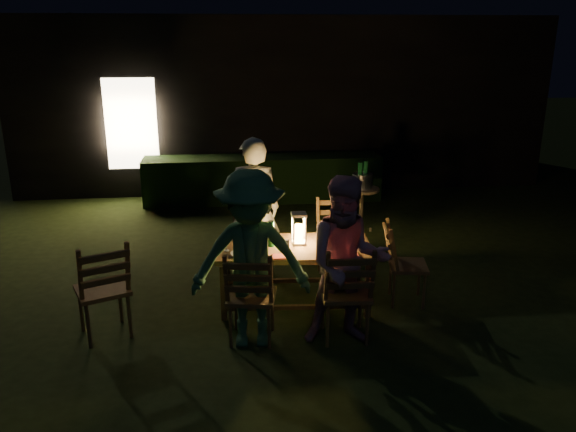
{
  "coord_description": "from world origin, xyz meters",
  "views": [
    {
      "loc": [
        -1.18,
        -6.04,
        2.82
      ],
      "look_at": [
        -0.5,
        -0.19,
        0.94
      ],
      "focal_mm": 35.0,
      "sensor_mm": 36.0,
      "label": 1
    }
  ],
  "objects": [
    {
      "name": "chair_near_left",
      "position": [
        -0.97,
        -1.18,
        0.3
      ],
      "size": [
        0.53,
        0.55,
        1.01
      ],
      "rotation": [
        0.0,
        0.0,
        -0.18
      ],
      "color": "#55381C",
      "rests_on": "ground"
    },
    {
      "name": "chair_spare",
      "position": [
        -2.39,
        -0.92,
        0.32
      ],
      "size": [
        0.63,
        0.65,
        1.06
      ],
      "rotation": [
        0.0,
        0.0,
        0.4
      ],
      "color": "#55381C",
      "rests_on": "ground"
    },
    {
      "name": "bottle_table",
      "position": [
        -0.71,
        -0.42,
        0.83
      ],
      "size": [
        0.07,
        0.07,
        0.28
      ],
      "primitive_type": "cylinder",
      "color": "#0F471E",
      "rests_on": "dining_table"
    },
    {
      "name": "plate_near_right",
      "position": [
        -0.03,
        -0.69,
        0.69
      ],
      "size": [
        0.25,
        0.25,
        0.01
      ],
      "primitive_type": "cylinder",
      "color": "white",
      "rests_on": "dining_table"
    },
    {
      "name": "phone",
      "position": [
        -1.1,
        -0.69,
        0.69
      ],
      "size": [
        0.14,
        0.07,
        0.01
      ],
      "primitive_type": "cube",
      "color": "black",
      "rests_on": "dining_table"
    },
    {
      "name": "wineglass_d",
      "position": [
        0.17,
        -0.31,
        0.77
      ],
      "size": [
        0.06,
        0.06,
        0.18
      ],
      "primitive_type": null,
      "color": "#59070F",
      "rests_on": "dining_table"
    },
    {
      "name": "bottle_bucket_b",
      "position": [
        0.89,
        1.86,
        0.85
      ],
      "size": [
        0.07,
        0.07,
        0.32
      ],
      "primitive_type": "cylinder",
      "color": "#0F471E",
      "rests_on": "side_table"
    },
    {
      "name": "side_table",
      "position": [
        0.84,
        1.82,
        0.61
      ],
      "size": [
        0.51,
        0.51,
        0.69
      ],
      "color": "brown",
      "rests_on": "ground"
    },
    {
      "name": "wineglass_b",
      "position": [
        -1.19,
        -0.51,
        0.77
      ],
      "size": [
        0.06,
        0.06,
        0.18
      ],
      "primitive_type": null,
      "color": "#59070F",
      "rests_on": "dining_table"
    },
    {
      "name": "wineglass_c",
      "position": [
        -0.18,
        -0.74,
        0.77
      ],
      "size": [
        0.06,
        0.06,
        0.18
      ],
      "primitive_type": null,
      "color": "#59070F",
      "rests_on": "dining_table"
    },
    {
      "name": "plate_far_left",
      "position": [
        -0.99,
        -0.18,
        0.69
      ],
      "size": [
        0.25,
        0.25,
        0.01
      ],
      "primitive_type": "cylinder",
      "color": "white",
      "rests_on": "dining_table"
    },
    {
      "name": "garden_envelope",
      "position": [
        -0.01,
        6.15,
        1.58
      ],
      "size": [
        40.0,
        40.0,
        3.2
      ],
      "color": "black",
      "rests_on": "ground"
    },
    {
      "name": "dining_table",
      "position": [
        -0.46,
        -0.44,
        0.62
      ],
      "size": [
        1.7,
        0.94,
        0.69
      ],
      "rotation": [
        0.0,
        0.0,
        -0.07
      ],
      "color": "#55381C",
      "rests_on": "ground"
    },
    {
      "name": "napkin_right",
      "position": [
        0.07,
        -0.78,
        0.69
      ],
      "size": [
        0.18,
        0.14,
        0.01
      ],
      "primitive_type": "cube",
      "color": "red",
      "rests_on": "dining_table"
    },
    {
      "name": "person_opp_right",
      "position": [
        -0.07,
        -1.29,
        0.82
      ],
      "size": [
        0.84,
        0.68,
        1.65
      ],
      "primitive_type": "imported",
      "rotation": [
        0.0,
        0.0,
        -0.07
      ],
      "color": "#B57C8A",
      "rests_on": "ground"
    },
    {
      "name": "napkin_left",
      "position": [
        -0.63,
        -0.75,
        0.69
      ],
      "size": [
        0.18,
        0.14,
        0.01
      ],
      "primitive_type": "cube",
      "color": "red",
      "rests_on": "dining_table"
    },
    {
      "name": "chair_far_right",
      "position": [
        0.14,
        0.29,
        0.3
      ],
      "size": [
        0.44,
        0.47,
        0.98
      ],
      "rotation": [
        0.0,
        0.0,
        3.14
      ],
      "color": "#55381C",
      "rests_on": "ground"
    },
    {
      "name": "person_opp_left",
      "position": [
        -0.97,
        -1.23,
        0.86
      ],
      "size": [
        1.15,
        0.72,
        1.71
      ],
      "primitive_type": "imported",
      "rotation": [
        0.0,
        0.0,
        -0.07
      ],
      "color": "#387141",
      "rests_on": "ground"
    },
    {
      "name": "chair_far_left",
      "position": [
        -0.86,
        0.36,
        0.31
      ],
      "size": [
        0.5,
        0.53,
        1.04
      ],
      "rotation": [
        0.0,
        0.0,
        3.21
      ],
      "color": "#55381C",
      "rests_on": "ground"
    },
    {
      "name": "chair_end",
      "position": [
        0.77,
        -0.53,
        0.29
      ],
      "size": [
        0.52,
        0.5,
        0.95
      ],
      "rotation": [
        0.0,
        0.0,
        -1.75
      ],
      "color": "#55381C",
      "rests_on": "ground"
    },
    {
      "name": "person_house_side",
      "position": [
        -0.85,
        0.41,
        0.86
      ],
      "size": [
        0.66,
        0.46,
        1.73
      ],
      "primitive_type": "imported",
      "rotation": [
        0.0,
        0.0,
        3.07
      ],
      "color": "beige",
      "rests_on": "ground"
    },
    {
      "name": "ice_bucket",
      "position": [
        0.84,
        1.82,
        0.8
      ],
      "size": [
        0.3,
        0.3,
        0.22
      ],
      "primitive_type": "cylinder",
      "color": "#A5A8AD",
      "rests_on": "side_table"
    },
    {
      "name": "chair_near_right",
      "position": [
        -0.07,
        -1.24,
        0.31
      ],
      "size": [
        0.48,
        0.52,
        1.04
      ],
      "rotation": [
        0.0,
        0.0,
        -0.04
      ],
      "color": "#55381C",
      "rests_on": "ground"
    },
    {
      "name": "bottle_bucket_a",
      "position": [
        0.79,
        1.78,
        0.85
      ],
      "size": [
        0.07,
        0.07,
        0.32
      ],
      "primitive_type": "cylinder",
      "color": "#0F471E",
      "rests_on": "side_table"
    },
    {
      "name": "wineglass_e",
      "position": [
        -0.58,
        -0.73,
        0.77
      ],
      "size": [
        0.06,
        0.06,
        0.18
      ],
      "primitive_type": null,
      "color": "silver",
      "rests_on": "dining_table"
    },
    {
      "name": "plate_near_left",
      "position": [
        -1.03,
        -0.62,
        0.69
      ],
      "size": [
        0.25,
        0.25,
        0.01
      ],
      "primitive_type": "cylinder",
      "color": "white",
      "rests_on": "dining_table"
    },
    {
      "name": "plate_far_right",
      "position": [
        0.0,
        -0.25,
        0.69
      ],
      "size": [
        0.25,
        0.25,
        0.01
      ],
      "primitive_type": "cylinder",
      "color": "white",
      "rests_on": "dining_table"
    },
    {
      "name": "wineglass_a",
      "position": [
        -0.74,
        -0.14,
        0.77
      ],
      "size": [
        0.06,
        0.06,
        0.18
      ],
      "primitive_type": null,
      "color": "#59070F",
      "rests_on": "dining_table"
    },
    {
      "name": "lantern",
      "position": [
        -0.41,
        -0.39,
        0.84
      ],
      "size": [
        0.16,
        0.16,
        0.35
      ],
      "color": "white",
      "rests_on": "dining_table"
    }
  ]
}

